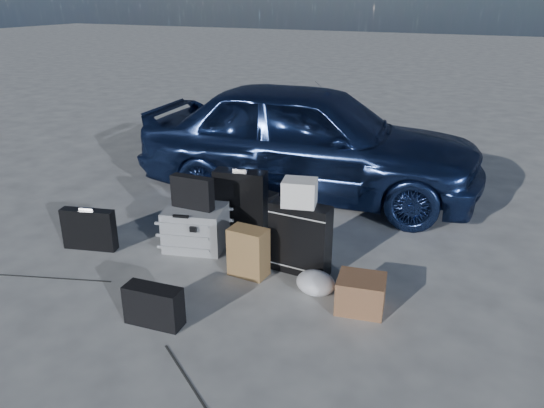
{
  "coord_description": "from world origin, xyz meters",
  "views": [
    {
      "loc": [
        2.12,
        -3.11,
        2.19
      ],
      "look_at": [
        0.29,
        0.85,
        0.45
      ],
      "focal_mm": 35.0,
      "sensor_mm": 36.0,
      "label": 1
    }
  ],
  "objects_px": {
    "pelican_case": "(196,227)",
    "suitcase_left": "(241,203)",
    "duffel_bag": "(244,205)",
    "cardboard_box": "(361,294)",
    "car": "(309,139)",
    "briefcase": "(89,229)",
    "suitcase_right": "(300,239)"
  },
  "relations": [
    {
      "from": "suitcase_left",
      "to": "duffel_bag",
      "type": "relative_size",
      "value": 0.97
    },
    {
      "from": "pelican_case",
      "to": "cardboard_box",
      "type": "distance_m",
      "value": 1.72
    },
    {
      "from": "pelican_case",
      "to": "briefcase",
      "type": "height_order",
      "value": "same"
    },
    {
      "from": "car",
      "to": "pelican_case",
      "type": "xyz_separation_m",
      "value": [
        -0.43,
        -1.74,
        -0.46
      ]
    },
    {
      "from": "car",
      "to": "cardboard_box",
      "type": "height_order",
      "value": "car"
    },
    {
      "from": "briefcase",
      "to": "suitcase_right",
      "type": "relative_size",
      "value": 0.81
    },
    {
      "from": "suitcase_left",
      "to": "cardboard_box",
      "type": "bearing_deg",
      "value": -38.51
    },
    {
      "from": "cardboard_box",
      "to": "briefcase",
      "type": "bearing_deg",
      "value": -178.69
    },
    {
      "from": "cardboard_box",
      "to": "pelican_case",
      "type": "bearing_deg",
      "value": 167.0
    },
    {
      "from": "briefcase",
      "to": "suitcase_left",
      "type": "relative_size",
      "value": 0.76
    },
    {
      "from": "duffel_bag",
      "to": "car",
      "type": "bearing_deg",
      "value": 83.9
    },
    {
      "from": "cardboard_box",
      "to": "car",
      "type": "bearing_deg",
      "value": 120.2
    },
    {
      "from": "suitcase_left",
      "to": "suitcase_right",
      "type": "distance_m",
      "value": 0.91
    },
    {
      "from": "duffel_bag",
      "to": "pelican_case",
      "type": "bearing_deg",
      "value": -89.07
    },
    {
      "from": "car",
      "to": "pelican_case",
      "type": "bearing_deg",
      "value": 160.68
    },
    {
      "from": "briefcase",
      "to": "cardboard_box",
      "type": "distance_m",
      "value": 2.54
    },
    {
      "from": "suitcase_right",
      "to": "suitcase_left",
      "type": "bearing_deg",
      "value": 153.51
    },
    {
      "from": "pelican_case",
      "to": "suitcase_left",
      "type": "relative_size",
      "value": 0.81
    },
    {
      "from": "suitcase_left",
      "to": "duffel_bag",
      "type": "bearing_deg",
      "value": 102.68
    },
    {
      "from": "briefcase",
      "to": "suitcase_left",
      "type": "height_order",
      "value": "suitcase_left"
    },
    {
      "from": "pelican_case",
      "to": "suitcase_left",
      "type": "xyz_separation_m",
      "value": [
        0.25,
        0.41,
        0.13
      ]
    },
    {
      "from": "suitcase_left",
      "to": "suitcase_right",
      "type": "relative_size",
      "value": 1.07
    },
    {
      "from": "car",
      "to": "suitcase_right",
      "type": "bearing_deg",
      "value": -166.48
    },
    {
      "from": "car",
      "to": "duffel_bag",
      "type": "relative_size",
      "value": 5.71
    },
    {
      "from": "car",
      "to": "suitcase_left",
      "type": "relative_size",
      "value": 5.9
    },
    {
      "from": "briefcase",
      "to": "duffel_bag",
      "type": "distance_m",
      "value": 1.53
    },
    {
      "from": "pelican_case",
      "to": "duffel_bag",
      "type": "xyz_separation_m",
      "value": [
        0.12,
        0.72,
        -0.02
      ]
    },
    {
      "from": "suitcase_right",
      "to": "cardboard_box",
      "type": "bearing_deg",
      "value": -26.03
    },
    {
      "from": "pelican_case",
      "to": "duffel_bag",
      "type": "relative_size",
      "value": 0.79
    },
    {
      "from": "car",
      "to": "briefcase",
      "type": "relative_size",
      "value": 7.76
    },
    {
      "from": "pelican_case",
      "to": "suitcase_right",
      "type": "relative_size",
      "value": 0.87
    },
    {
      "from": "cardboard_box",
      "to": "suitcase_left",
      "type": "bearing_deg",
      "value": 150.71
    }
  ]
}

